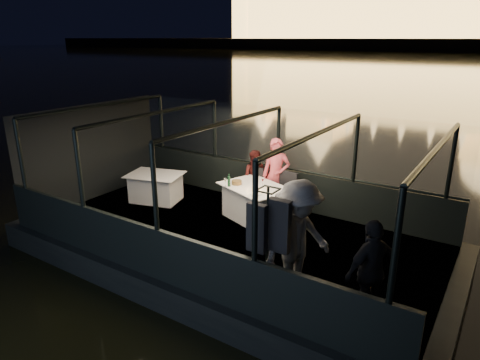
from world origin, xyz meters
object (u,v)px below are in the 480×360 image
Objects in this scene: person_woman_coral at (276,179)px; person_man_maroon at (256,175)px; passenger_stripe at (297,247)px; dining_table_central at (255,203)px; chair_port_left at (251,190)px; coat_stand at (267,250)px; passenger_dark at (372,264)px; wine_bottle at (229,180)px; dining_table_aft at (156,186)px; chair_port_right at (284,198)px.

person_man_maroon is at bearing 155.80° from person_woman_coral.
dining_table_central is at bearing 65.36° from passenger_stripe.
chair_port_left is 0.71× the size of person_man_maroon.
coat_stand reaches higher than passenger_dark.
wine_bottle is at bearing 134.22° from coat_stand.
dining_table_aft is 6.00m from passenger_dark.
passenger_stripe is at bearing -36.77° from wine_bottle.
dining_table_aft is at bearing 152.61° from coat_stand.
person_woman_coral is 6.15× the size of wine_bottle.
coat_stand is at bearing -39.96° from passenger_dark.
chair_port_right is at bearing 14.30° from dining_table_aft.
dining_table_central is at bearing -123.64° from person_woman_coral.
person_man_maroon is (-0.52, 0.00, 0.00)m from person_woman_coral.
person_woman_coral is at bearing 116.48° from coat_stand.
chair_port_left is 0.51× the size of coat_stand.
passenger_stripe is at bearing -80.50° from person_woman_coral.
coat_stand reaches higher than dining_table_central.
chair_port_right reaches higher than dining_table_central.
passenger_stripe is 1.08m from passenger_dark.
chair_port_right is at bearing -62.04° from person_woman_coral.
person_man_maroon is at bearing 90.82° from chair_port_left.
chair_port_left is at bearing -96.48° from passenger_dark.
dining_table_aft is at bearing 176.96° from person_woman_coral.
person_woman_coral is 1.26× the size of person_man_maroon.
person_woman_coral is 0.52m from person_man_maroon.
person_woman_coral is at bearing 151.16° from chair_port_right.
chair_port_right is at bearing 113.18° from coat_stand.
person_woman_coral reaches higher than chair_port_left.
chair_port_left is at bearing -173.94° from chair_port_right.
person_man_maroon is at bearing 123.21° from coat_stand.
wine_bottle reaches higher than dining_table_aft.
dining_table_central is 3.03m from passenger_stripe.
dining_table_central is 1.46× the size of chair_port_right.
dining_table_central is 3.18m from coat_stand.
wine_bottle is (-3.59, 1.79, 0.06)m from passenger_dark.
passenger_dark is at bearing -34.71° from chair_port_right.
passenger_dark is (2.66, -2.54, 0.40)m from chair_port_right.
dining_table_aft is 0.68× the size of coat_stand.
chair_port_right reaches higher than chair_port_left.
dining_table_aft is 2.46m from person_man_maroon.
dining_table_aft is at bearing -179.13° from wine_bottle.
coat_stand is at bearing -52.99° from chair_port_left.
person_woman_coral is (2.71, 1.05, 0.36)m from dining_table_aft.
wine_bottle is (-0.93, -0.75, 0.47)m from chair_port_right.
dining_table_aft is 0.85× the size of passenger_dark.
person_man_maroon is (2.20, 1.05, 0.36)m from dining_table_aft.
dining_table_central is 1.09× the size of person_man_maroon.
dining_table_central is 0.77× the size of passenger_stripe.
coat_stand reaches higher than person_man_maroon.
person_man_maroon is at bearing -98.82° from passenger_dark.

